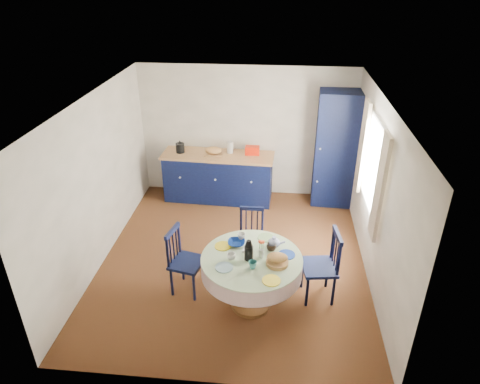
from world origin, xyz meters
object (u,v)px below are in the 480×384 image
at_px(chair_far, 251,237).
at_px(mug_d, 242,237).
at_px(chair_left, 184,260).
at_px(cobalt_bowl, 236,243).
at_px(dining_table, 252,266).
at_px(kitchen_counter, 218,176).
at_px(mug_c, 271,247).
at_px(pantry_cabinet, 336,149).
at_px(mug_b, 253,265).
at_px(mug_a, 231,256).
at_px(chair_right, 323,265).

bearing_deg(chair_far, mug_d, -98.70).
relative_size(chair_left, cobalt_bowl, 4.27).
xyz_separation_m(dining_table, cobalt_bowl, (-0.23, 0.26, 0.15)).
height_order(kitchen_counter, mug_c, kitchen_counter).
distance_m(chair_far, mug_c, 0.92).
xyz_separation_m(pantry_cabinet, cobalt_bowl, (-1.54, -2.73, -0.26)).
distance_m(dining_table, mug_d, 0.45).
distance_m(mug_b, mug_d, 0.61).
bearing_deg(mug_c, cobalt_bowl, 170.01).
relative_size(chair_left, mug_b, 9.18).
height_order(pantry_cabinet, mug_a, pantry_cabinet).
xyz_separation_m(chair_far, mug_c, (0.32, -0.77, 0.38)).
relative_size(pantry_cabinet, mug_d, 19.71).
distance_m(chair_right, mug_d, 1.14).
relative_size(kitchen_counter, mug_c, 16.83).
xyz_separation_m(chair_far, mug_a, (-0.18, -1.01, 0.37)).
bearing_deg(cobalt_bowl, chair_left, -177.60).
height_order(mug_d, cobalt_bowl, mug_d).
bearing_deg(mug_b, chair_right, 27.71).
distance_m(mug_b, cobalt_bowl, 0.53).
relative_size(kitchen_counter, cobalt_bowl, 9.26).
relative_size(pantry_cabinet, mug_b, 20.30).
relative_size(dining_table, mug_a, 11.79).
relative_size(chair_right, cobalt_bowl, 4.52).
xyz_separation_m(chair_left, mug_a, (0.68, -0.29, 0.33)).
height_order(chair_far, mug_a, chair_far).
bearing_deg(chair_left, mug_d, -66.52).
xyz_separation_m(kitchen_counter, mug_c, (1.08, -2.71, 0.35)).
bearing_deg(mug_a, chair_left, 157.12).
bearing_deg(chair_far, chair_left, -140.00).
bearing_deg(mug_c, mug_b, -118.99).
distance_m(chair_left, chair_right, 1.87).
distance_m(chair_left, mug_b, 1.11).
height_order(dining_table, mug_c, dining_table).
height_order(chair_left, mug_d, chair_left).
xyz_separation_m(chair_left, mug_c, (1.18, -0.05, 0.34)).
xyz_separation_m(mug_c, cobalt_bowl, (-0.46, 0.08, -0.02)).
relative_size(chair_right, mug_b, 9.72).
distance_m(chair_left, mug_d, 0.86).
bearing_deg(mug_a, mug_c, 25.50).
relative_size(mug_a, mug_d, 1.00).
relative_size(kitchen_counter, pantry_cabinet, 0.98).
distance_m(chair_right, cobalt_bowl, 1.19).
bearing_deg(mug_b, dining_table, 94.67).
height_order(pantry_cabinet, chair_right, pantry_cabinet).
xyz_separation_m(kitchen_counter, cobalt_bowl, (0.62, -2.63, 0.33)).
xyz_separation_m(chair_left, cobalt_bowl, (0.72, 0.03, 0.32)).
height_order(kitchen_counter, pantry_cabinet, pantry_cabinet).
bearing_deg(mug_d, mug_a, -101.74).
xyz_separation_m(kitchen_counter, mug_a, (0.59, -2.95, 0.35)).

